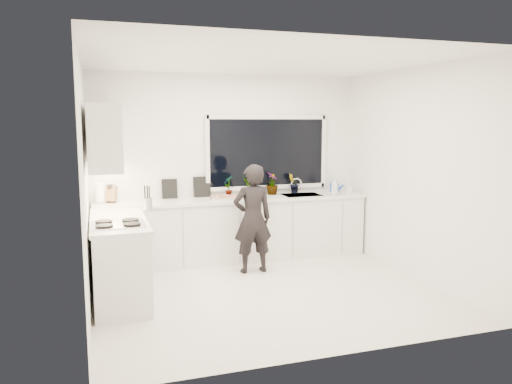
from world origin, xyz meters
name	(u,v)px	position (x,y,z in m)	size (l,w,h in m)	color
floor	(267,292)	(0.00, 0.00, -0.01)	(4.00, 3.50, 0.02)	beige
wall_back	(229,166)	(0.00, 1.76, 1.35)	(4.00, 0.02, 2.70)	white
wall_left	(84,187)	(-2.01, 0.00, 1.35)	(0.02, 3.50, 2.70)	white
wall_right	(415,174)	(2.01, 0.00, 1.35)	(0.02, 3.50, 2.70)	white
ceiling	(268,59)	(0.00, 0.00, 2.71)	(4.00, 3.50, 0.02)	white
window	(267,152)	(0.60, 1.73, 1.55)	(1.80, 0.02, 1.00)	black
base_cabinets_back	(234,230)	(0.00, 1.45, 0.44)	(3.92, 0.58, 0.88)	white
base_cabinets_left	(120,260)	(-1.67, 0.35, 0.44)	(0.58, 1.60, 0.88)	white
countertop_back	(234,199)	(0.00, 1.44, 0.90)	(3.94, 0.62, 0.04)	silver
countertop_left	(118,221)	(-1.67, 0.35, 0.90)	(0.62, 1.60, 0.04)	silver
upper_cabinets	(103,136)	(-1.79, 0.70, 1.85)	(0.34, 2.10, 0.70)	white
sink	(301,198)	(1.05, 1.45, 0.87)	(0.58, 0.42, 0.14)	silver
faucet	(296,186)	(1.05, 1.65, 1.03)	(0.03, 0.03, 0.22)	silver
stovetop	(118,224)	(-1.69, 0.00, 0.94)	(0.56, 0.48, 0.03)	black
person	(253,219)	(0.08, 0.81, 0.73)	(0.53, 0.35, 1.46)	black
pizza_tray	(226,198)	(-0.13, 1.42, 0.94)	(0.45, 0.33, 0.03)	#B3B4B8
pizza	(226,196)	(-0.13, 1.42, 0.95)	(0.41, 0.29, 0.01)	red
watering_can	(334,187)	(1.68, 1.61, 0.98)	(0.14, 0.14, 0.13)	blue
paper_towel_roll	(100,194)	(-1.85, 1.55, 1.05)	(0.11, 0.11, 0.26)	white
knife_block	(111,194)	(-1.70, 1.59, 1.03)	(0.13, 0.10, 0.22)	#8F5A42
utensil_crock	(147,204)	(-1.30, 0.80, 1.00)	(0.13, 0.13, 0.16)	silver
picture_frame_large	(170,189)	(-0.89, 1.69, 1.06)	(0.22, 0.02, 0.28)	black
picture_frame_small	(202,187)	(-0.42, 1.69, 1.07)	(0.25, 0.02, 0.30)	black
herb_plants	(260,185)	(0.45, 1.61, 1.08)	(1.22, 0.34, 0.33)	#26662D
soap_bottles	(339,186)	(1.60, 1.30, 1.04)	(0.34, 0.14, 0.27)	#D8BF66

